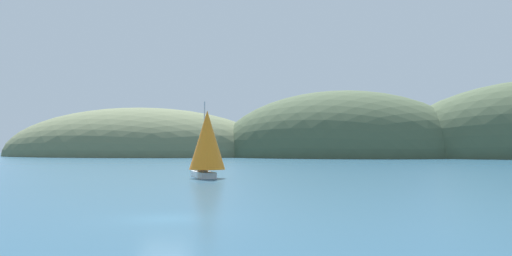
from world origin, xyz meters
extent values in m
plane|color=navy|center=(0.00, 0.00, 0.00)|extent=(360.00, 360.00, 0.00)
ellipsoid|color=#425138|center=(5.00, 135.00, 0.00)|extent=(70.95, 44.00, 36.52)
ellipsoid|color=#5B6647|center=(-55.00, 135.00, 0.00)|extent=(82.59, 44.00, 28.38)
cube|color=white|center=(-7.40, 34.23, 0.33)|extent=(4.08, 5.63, 0.66)
cube|color=beige|center=(-7.88, 35.10, 0.84)|extent=(1.93, 2.14, 0.36)
cylinder|color=#B2B2B7|center=(-7.13, 33.74, 4.48)|extent=(0.14, 0.14, 7.63)
cone|color=orange|center=(-6.55, 32.67, 4.11)|extent=(5.21, 5.21, 6.29)
camera|label=1|loc=(9.52, -27.97, 3.74)|focal=41.21mm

